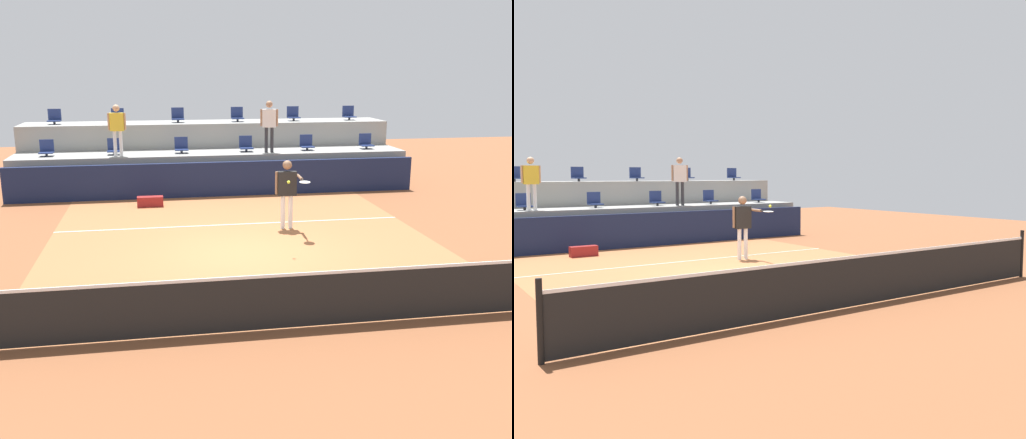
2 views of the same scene
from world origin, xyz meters
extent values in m
plane|color=brown|center=(0.00, 0.00, 0.00)|extent=(40.00, 40.00, 0.00)
cube|color=#A36038|center=(0.00, 1.00, 0.00)|extent=(9.00, 10.00, 0.01)
cube|color=silver|center=(0.00, 2.40, 0.01)|extent=(9.00, 0.06, 0.00)
cube|color=black|center=(0.00, -4.00, 0.46)|extent=(10.40, 0.01, 0.87)
cube|color=white|center=(0.00, -4.00, 0.89)|extent=(10.40, 0.02, 0.05)
cube|color=#141E42|center=(0.00, 6.00, 0.55)|extent=(13.00, 0.16, 1.10)
cube|color=gray|center=(0.00, 7.30, 0.62)|extent=(13.00, 1.80, 1.25)
cube|color=gray|center=(0.00, 9.10, 1.05)|extent=(13.00, 1.80, 2.10)
cylinder|color=#2D2D33|center=(-5.34, 7.15, 1.30)|extent=(0.08, 0.08, 0.10)
cube|color=navy|center=(-5.34, 7.15, 1.37)|extent=(0.44, 0.40, 0.04)
cube|color=navy|center=(-5.34, 7.33, 1.58)|extent=(0.44, 0.04, 0.38)
cylinder|color=#2D2D33|center=(-3.23, 7.15, 1.30)|extent=(0.08, 0.08, 0.10)
cube|color=navy|center=(-3.23, 7.15, 1.37)|extent=(0.44, 0.40, 0.04)
cube|color=navy|center=(-3.23, 7.33, 1.58)|extent=(0.44, 0.04, 0.38)
cylinder|color=#2D2D33|center=(-1.06, 7.15, 1.30)|extent=(0.08, 0.08, 0.10)
cube|color=navy|center=(-1.06, 7.15, 1.37)|extent=(0.44, 0.40, 0.04)
cube|color=navy|center=(-1.06, 7.33, 1.58)|extent=(0.44, 0.04, 0.38)
cylinder|color=#2D2D33|center=(1.11, 7.15, 1.30)|extent=(0.08, 0.08, 0.10)
cube|color=navy|center=(1.11, 7.15, 1.37)|extent=(0.44, 0.40, 0.04)
cube|color=navy|center=(1.11, 7.33, 1.58)|extent=(0.44, 0.04, 0.38)
cylinder|color=#2D2D33|center=(3.23, 7.15, 1.30)|extent=(0.08, 0.08, 0.10)
cube|color=navy|center=(3.23, 7.15, 1.37)|extent=(0.44, 0.40, 0.04)
cube|color=navy|center=(3.23, 7.33, 1.58)|extent=(0.44, 0.04, 0.38)
cylinder|color=#2D2D33|center=(5.36, 7.15, 1.30)|extent=(0.08, 0.08, 0.10)
cube|color=navy|center=(5.36, 7.15, 1.37)|extent=(0.44, 0.40, 0.04)
cube|color=navy|center=(5.36, 7.33, 1.58)|extent=(0.44, 0.04, 0.38)
cylinder|color=#2D2D33|center=(-5.31, 8.95, 2.15)|extent=(0.08, 0.08, 0.10)
cube|color=navy|center=(-5.31, 8.95, 2.22)|extent=(0.44, 0.40, 0.04)
cube|color=navy|center=(-5.31, 9.13, 2.43)|extent=(0.44, 0.04, 0.38)
cylinder|color=#2D2D33|center=(-3.18, 8.95, 2.15)|extent=(0.08, 0.08, 0.10)
cube|color=navy|center=(-3.18, 8.95, 2.22)|extent=(0.44, 0.40, 0.04)
cube|color=navy|center=(-3.18, 9.13, 2.43)|extent=(0.44, 0.04, 0.38)
cylinder|color=#2D2D33|center=(-1.07, 8.95, 2.15)|extent=(0.08, 0.08, 0.10)
cube|color=navy|center=(-1.07, 8.95, 2.22)|extent=(0.44, 0.40, 0.04)
cube|color=navy|center=(-1.07, 9.13, 2.43)|extent=(0.44, 0.04, 0.38)
cylinder|color=#2D2D33|center=(1.07, 8.95, 2.15)|extent=(0.08, 0.08, 0.10)
cube|color=navy|center=(1.07, 8.95, 2.22)|extent=(0.44, 0.40, 0.04)
cube|color=navy|center=(1.07, 9.13, 2.43)|extent=(0.44, 0.04, 0.38)
cylinder|color=#2D2D33|center=(3.16, 8.95, 2.15)|extent=(0.08, 0.08, 0.10)
cube|color=navy|center=(3.16, 8.95, 2.22)|extent=(0.44, 0.40, 0.04)
cube|color=navy|center=(3.16, 9.13, 2.43)|extent=(0.44, 0.04, 0.38)
cylinder|color=#2D2D33|center=(5.31, 8.95, 2.15)|extent=(0.08, 0.08, 0.10)
cube|color=navy|center=(5.31, 8.95, 2.22)|extent=(0.44, 0.40, 0.04)
cube|color=navy|center=(5.31, 9.13, 2.43)|extent=(0.44, 0.04, 0.38)
cylinder|color=white|center=(1.21, 1.82, 0.43)|extent=(0.12, 0.12, 0.86)
cylinder|color=white|center=(1.41, 1.81, 0.43)|extent=(0.12, 0.12, 0.86)
cube|color=black|center=(1.31, 1.82, 1.17)|extent=(0.48, 0.21, 0.61)
sphere|color=#846047|center=(1.31, 1.82, 1.63)|extent=(0.25, 0.25, 0.23)
cylinder|color=#846047|center=(1.04, 1.83, 1.18)|extent=(0.07, 0.07, 0.57)
cylinder|color=#846047|center=(1.56, 1.53, 1.37)|extent=(0.10, 0.55, 0.07)
cylinder|color=black|center=(1.54, 1.16, 1.37)|extent=(0.05, 0.26, 0.04)
ellipsoid|color=silver|center=(1.53, 0.88, 1.37)|extent=(0.28, 0.33, 0.03)
cylinder|color=white|center=(-3.17, 6.85, 1.65)|extent=(0.11, 0.11, 0.80)
cylinder|color=white|center=(-2.99, 6.85, 1.65)|extent=(0.11, 0.11, 0.80)
cube|color=yellow|center=(-3.08, 6.85, 2.33)|extent=(0.43, 0.18, 0.56)
sphere|color=tan|center=(-3.08, 6.85, 2.76)|extent=(0.22, 0.22, 0.22)
cylinder|color=tan|center=(-3.33, 6.85, 2.35)|extent=(0.07, 0.07, 0.53)
cylinder|color=tan|center=(-2.83, 6.85, 2.35)|extent=(0.07, 0.07, 0.53)
cylinder|color=#2D2D33|center=(1.74, 6.87, 1.67)|extent=(0.13, 0.13, 0.83)
cylinder|color=#2D2D33|center=(1.93, 6.83, 1.67)|extent=(0.13, 0.13, 0.83)
cube|color=white|center=(1.83, 6.85, 2.38)|extent=(0.48, 0.27, 0.59)
sphere|color=#A87A5B|center=(1.83, 6.85, 2.83)|extent=(0.27, 0.27, 0.23)
cylinder|color=#A87A5B|center=(1.58, 6.91, 2.40)|extent=(0.08, 0.08, 0.56)
cylinder|color=#A87A5B|center=(2.09, 6.79, 2.40)|extent=(0.08, 0.08, 0.56)
sphere|color=#CCE033|center=(0.91, -0.11, 1.58)|extent=(0.07, 0.07, 0.07)
cube|color=maroon|center=(-2.13, 4.89, 0.15)|extent=(0.76, 0.28, 0.30)
camera|label=1|loc=(-1.90, -12.18, 3.94)|focal=40.81mm
camera|label=2|loc=(-6.66, -11.09, 2.32)|focal=38.98mm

